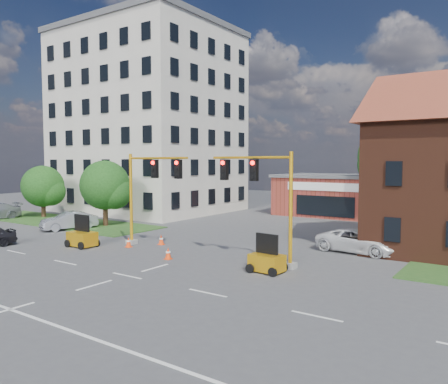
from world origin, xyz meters
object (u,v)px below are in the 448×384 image
(signal_mast_west, at_px, (148,188))
(pickup_white, at_px, (359,241))
(signal_mast_east, at_px, (264,194))
(trailer_east, at_px, (267,261))
(trailer_west, at_px, (82,237))

(signal_mast_west, distance_m, pickup_white, 13.94)
(signal_mast_east, xyz_separation_m, trailer_east, (1.03, -1.44, -3.32))
(signal_mast_east, xyz_separation_m, pickup_white, (3.42, 6.08, -3.20))
(signal_mast_east, height_order, pickup_white, signal_mast_east)
(signal_mast_west, relative_size, signal_mast_east, 1.00)
(signal_mast_west, height_order, trailer_west, signal_mast_west)
(signal_mast_east, bearing_deg, trailer_east, -54.38)
(trailer_west, distance_m, pickup_white, 17.97)
(signal_mast_west, bearing_deg, trailer_east, -8.43)
(trailer_west, height_order, pickup_white, trailer_west)
(pickup_white, bearing_deg, signal_mast_east, 157.05)
(signal_mast_east, height_order, trailer_east, signal_mast_east)
(signal_mast_east, xyz_separation_m, trailer_west, (-12.35, -2.54, -3.28))
(signal_mast_west, height_order, trailer_east, signal_mast_west)
(signal_mast_east, relative_size, trailer_west, 3.01)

